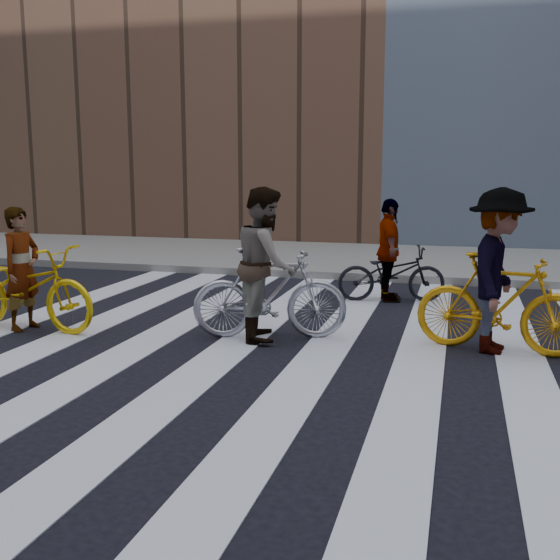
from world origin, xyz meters
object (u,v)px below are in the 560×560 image
at_px(bike_yellow_right, 501,303).
at_px(rider_mid, 266,264).
at_px(rider_left, 22,269).
at_px(rider_rear, 389,250).
at_px(bike_yellow_left, 26,288).
at_px(rider_right, 498,271).
at_px(bike_silver_mid, 270,293).
at_px(bike_dark_rear, 391,274).

relative_size(bike_yellow_right, rider_mid, 1.02).
distance_m(rider_left, rider_mid, 3.27).
distance_m(rider_mid, rider_rear, 3.04).
bearing_deg(bike_yellow_left, rider_right, -78.08).
height_order(bike_silver_mid, bike_yellow_right, bike_yellow_right).
xyz_separation_m(bike_yellow_left, bike_yellow_right, (6.01, 0.52, 0.02)).
distance_m(bike_silver_mid, bike_yellow_right, 2.77).
xyz_separation_m(bike_yellow_left, rider_rear, (4.43, 3.18, 0.26)).
bearing_deg(rider_left, bike_yellow_left, -83.03).
height_order(bike_yellow_right, rider_rear, rider_rear).
bearing_deg(rider_left, bike_yellow_right, -78.16).
xyz_separation_m(rider_left, rider_mid, (3.25, 0.41, 0.14)).
relative_size(bike_yellow_right, rider_left, 1.19).
height_order(bike_silver_mid, rider_right, rider_right).
xyz_separation_m(bike_dark_rear, rider_mid, (-1.28, -2.77, 0.50)).
relative_size(bike_silver_mid, rider_left, 1.19).
xyz_separation_m(rider_mid, rider_rear, (1.23, 2.77, -0.13)).
distance_m(bike_dark_rear, rider_right, 3.09).
height_order(bike_dark_rear, rider_mid, rider_mid).
height_order(bike_yellow_left, rider_rear, rider_rear).
height_order(bike_yellow_left, rider_mid, rider_mid).
xyz_separation_m(bike_yellow_right, rider_left, (-6.06, -0.52, 0.23)).
distance_m(bike_silver_mid, rider_rear, 3.02).
bearing_deg(rider_left, bike_dark_rear, -47.91).
xyz_separation_m(bike_yellow_left, bike_dark_rear, (4.48, 3.18, -0.12)).
bearing_deg(bike_silver_mid, bike_dark_rear, -38.57).
relative_size(bike_yellow_left, rider_right, 1.13).
bearing_deg(rider_right, bike_dark_rear, 38.85).
bearing_deg(rider_mid, rider_rear, -38.57).
height_order(rider_right, rider_rear, rider_right).
xyz_separation_m(bike_yellow_right, rider_right, (-0.05, 0.00, 0.38)).
relative_size(bike_yellow_left, rider_mid, 1.13).
bearing_deg(bike_yellow_right, rider_left, 104.65).
bearing_deg(bike_yellow_left, bike_dark_rear, -47.61).
height_order(bike_yellow_right, rider_right, rider_right).
bearing_deg(rider_rear, rider_left, 111.37).
xyz_separation_m(bike_yellow_left, rider_mid, (3.20, 0.41, 0.39)).
height_order(bike_yellow_left, bike_silver_mid, bike_silver_mid).
bearing_deg(bike_yellow_right, rider_right, 99.78).
distance_m(bike_yellow_left, rider_mid, 3.25).
bearing_deg(bike_dark_rear, rider_mid, 141.16).
relative_size(bike_yellow_left, bike_dark_rear, 1.26).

